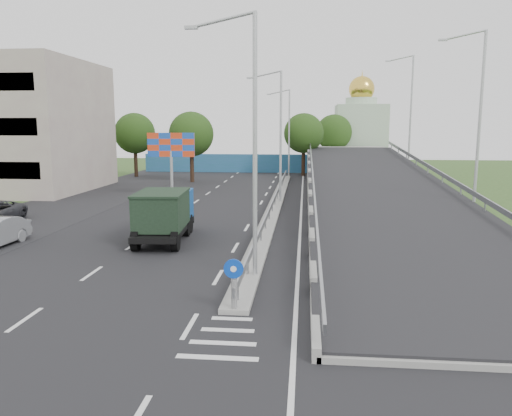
# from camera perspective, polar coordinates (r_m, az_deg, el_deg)

# --- Properties ---
(ground) EXTENTS (160.00, 160.00, 0.00)m
(ground) POSITION_cam_1_polar(r_m,az_deg,el_deg) (14.65, -3.75, -15.11)
(ground) COLOR #2D4C1E
(ground) RESTS_ON ground
(road_surface) EXTENTS (26.00, 90.00, 0.04)m
(road_surface) POSITION_cam_1_polar(r_m,az_deg,el_deg) (34.10, -3.28, -0.90)
(road_surface) COLOR black
(road_surface) RESTS_ON ground
(parking_strip) EXTENTS (8.00, 90.00, 0.05)m
(parking_strip) POSITION_cam_1_polar(r_m,az_deg,el_deg) (38.31, -22.87, -0.49)
(parking_strip) COLOR black
(parking_strip) RESTS_ON ground
(median) EXTENTS (1.00, 44.00, 0.20)m
(median) POSITION_cam_1_polar(r_m,az_deg,el_deg) (37.69, 2.17, 0.25)
(median) COLOR gray
(median) RESTS_ON ground
(overpass_ramp) EXTENTS (10.00, 50.00, 3.50)m
(overpass_ramp) POSITION_cam_1_polar(r_m,az_deg,el_deg) (37.77, 13.63, 2.54)
(overpass_ramp) COLOR gray
(overpass_ramp) RESTS_ON ground
(median_guardrail) EXTENTS (0.09, 44.00, 0.71)m
(median_guardrail) POSITION_cam_1_polar(r_m,az_deg,el_deg) (37.60, 2.18, 1.23)
(median_guardrail) COLOR gray
(median_guardrail) RESTS_ON median
(sign_bollard) EXTENTS (0.64, 0.23, 1.67)m
(sign_bollard) POSITION_cam_1_polar(r_m,az_deg,el_deg) (16.28, -2.54, -8.64)
(sign_bollard) COLOR black
(sign_bollard) RESTS_ON median
(lamp_post_near) EXTENTS (2.74, 0.18, 10.08)m
(lamp_post_near) POSITION_cam_1_polar(r_m,az_deg,el_deg) (19.27, -0.69, 8.60)
(lamp_post_near) COLOR #B2B5B7
(lamp_post_near) RESTS_ON median
(lamp_post_mid) EXTENTS (2.74, 0.18, 10.08)m
(lamp_post_mid) POSITION_cam_1_polar(r_m,az_deg,el_deg) (39.21, 2.57, 8.98)
(lamp_post_mid) COLOR #B2B5B7
(lamp_post_mid) RESTS_ON median
(lamp_post_far) EXTENTS (2.74, 0.18, 10.08)m
(lamp_post_far) POSITION_cam_1_polar(r_m,az_deg,el_deg) (59.19, 3.62, 9.10)
(lamp_post_far) COLOR #B2B5B7
(lamp_post_far) RESTS_ON median
(blue_wall) EXTENTS (30.00, 0.50, 2.40)m
(blue_wall) POSITION_cam_1_polar(r_m,az_deg,el_deg) (65.63, 0.17, 5.11)
(blue_wall) COLOR #246787
(blue_wall) RESTS_ON ground
(church) EXTENTS (7.00, 7.00, 13.80)m
(church) POSITION_cam_1_polar(r_m,az_deg,el_deg) (73.57, 11.83, 8.58)
(church) COLOR #B2CCAD
(church) RESTS_ON ground
(billboard) EXTENTS (4.00, 0.24, 5.50)m
(billboard) POSITION_cam_1_polar(r_m,az_deg,el_deg) (42.70, -9.69, 6.71)
(billboard) COLOR #B2B5B7
(billboard) RESTS_ON ground
(tree_left_mid) EXTENTS (4.80, 4.80, 7.60)m
(tree_left_mid) POSITION_cam_1_polar(r_m,az_deg,el_deg) (54.55, -7.40, 8.35)
(tree_left_mid) COLOR black
(tree_left_mid) RESTS_ON ground
(tree_median_far) EXTENTS (4.80, 4.80, 7.60)m
(tree_median_far) POSITION_cam_1_polar(r_m,az_deg,el_deg) (61.16, 5.48, 8.49)
(tree_median_far) COLOR black
(tree_median_far) RESTS_ON ground
(tree_left_far) EXTENTS (4.80, 4.80, 7.60)m
(tree_left_far) POSITION_cam_1_polar(r_m,az_deg,el_deg) (61.57, -13.69, 8.28)
(tree_left_far) COLOR black
(tree_left_far) RESTS_ON ground
(tree_ramp_far) EXTENTS (4.80, 4.80, 7.60)m
(tree_ramp_far) POSITION_cam_1_polar(r_m,az_deg,el_deg) (68.26, 8.90, 8.51)
(tree_ramp_far) COLOR black
(tree_ramp_far) RESTS_ON ground
(dump_truck) EXTENTS (2.77, 6.35, 2.73)m
(dump_truck) POSITION_cam_1_polar(r_m,az_deg,el_deg) (26.98, -10.37, -0.50)
(dump_truck) COLOR black
(dump_truck) RESTS_ON ground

